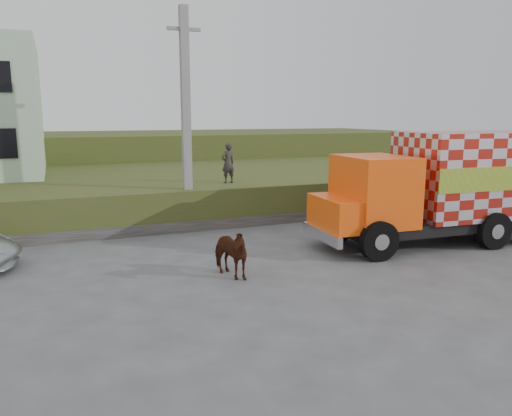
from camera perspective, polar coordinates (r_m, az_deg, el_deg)
name	(u,v)px	position (r m, az deg, el deg)	size (l,w,h in m)	color
ground	(259,257)	(15.11, 0.40, -5.64)	(120.00, 120.00, 0.00)	#474749
embankment	(181,188)	(24.31, -8.61, 2.25)	(40.00, 12.00, 1.50)	#334E1A
embankment_far	(140,155)	(35.95, -13.14, 5.97)	(40.00, 12.00, 3.00)	#334E1A
retaining_strip	(165,228)	(18.41, -10.40, -2.21)	(16.00, 0.50, 0.40)	#595651
utility_pole	(186,119)	(18.58, -8.00, 10.03)	(1.20, 0.30, 8.00)	gray
cargo_truck	(447,186)	(17.75, 20.98, 2.33)	(8.37, 3.30, 3.67)	black
cow	(228,252)	(13.16, -3.21, -5.09)	(0.72, 1.58, 1.34)	black
pedestrian	(228,163)	(20.27, -3.21, 5.16)	(0.59, 0.39, 1.62)	#2F2C29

